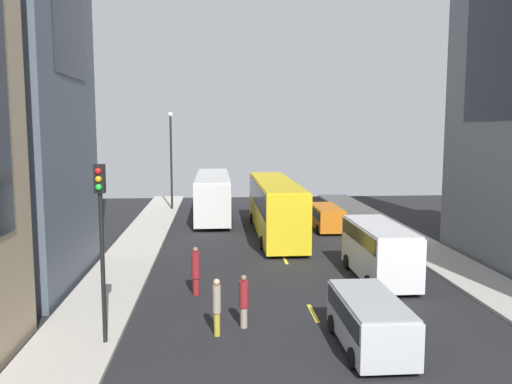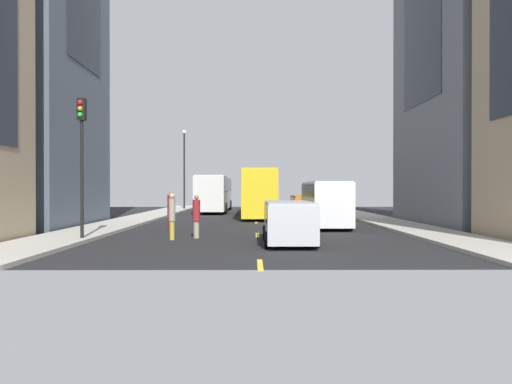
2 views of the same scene
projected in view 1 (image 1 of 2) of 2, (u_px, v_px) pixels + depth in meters
The scene contains 18 objects.
ground_plane at pixel (276, 243), 32.88m from camera, with size 43.60×43.60×0.00m, color black.
sidewalk_west at pixel (139, 244), 32.24m from camera, with size 2.90×44.00×0.15m, color #B2ADA3.
sidewalk_east at pixel (408, 239), 33.50m from camera, with size 2.90×44.00×0.15m, color #B2ADA3.
lane_stripe_1 at pixel (313, 313), 20.41m from camera, with size 0.16×2.00×0.01m, color yellow.
lane_stripe_2 at pixel (285, 259), 28.72m from camera, with size 0.16×2.00×0.01m, color yellow.
lane_stripe_3 at pixel (269, 230), 37.04m from camera, with size 0.16×2.00×0.01m, color yellow.
lane_stripe_4 at pixel (259, 211), 45.35m from camera, with size 0.16×2.00×0.01m, color yellow.
lane_stripe_5 at pixel (252, 198), 53.67m from camera, with size 0.16×2.00×0.01m, color yellow.
city_bus_white at pixel (213, 192), 42.22m from camera, with size 2.80×12.98×3.35m.
streetcar_yellow at pixel (275, 203), 35.26m from camera, with size 2.70×13.87×3.59m.
delivery_van_white at pixel (379, 247), 24.89m from camera, with size 2.25×6.14×2.58m.
car_orange_0 at pixel (326, 216), 37.00m from camera, with size 1.92×4.72×1.64m.
car_silver_1 at pixel (370, 318), 17.09m from camera, with size 2.01×4.47×1.68m.
pedestrian_walking_far at pixel (196, 270), 22.54m from camera, with size 0.38×0.38×2.07m.
pedestrian_crossing_mid at pixel (244, 300), 18.86m from camera, with size 0.34×0.34×1.91m.
pedestrian_waiting_curb at pixel (217, 305), 18.10m from camera, with size 0.28×0.28×2.00m.
traffic_light_near_corner at pixel (101, 220), 16.84m from camera, with size 0.32×0.44×5.78m.
streetlamp_near at pixel (171, 151), 45.02m from camera, with size 0.44×0.44×8.20m.
Camera 1 is at (-3.68, -32.08, 7.07)m, focal length 37.50 mm.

